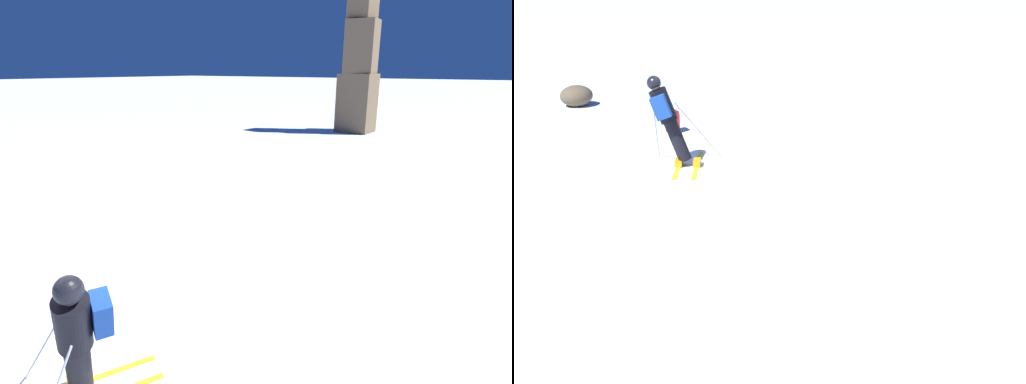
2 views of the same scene
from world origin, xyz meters
TOP-DOWN VIEW (x-y plane):
  - ground_plane at (0.00, 0.00)m, footprint 300.00×300.00m
  - skier at (1.35, -0.12)m, footprint 1.57×1.81m
  - rock_pillar at (-4.56, 20.40)m, footprint 1.90×1.67m

SIDE VIEW (x-z plane):
  - ground_plane at x=0.00m, z-range 0.00..0.00m
  - skier at x=1.35m, z-range 0.09..1.93m
  - rock_pillar at x=-4.56m, z-range -0.76..8.60m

